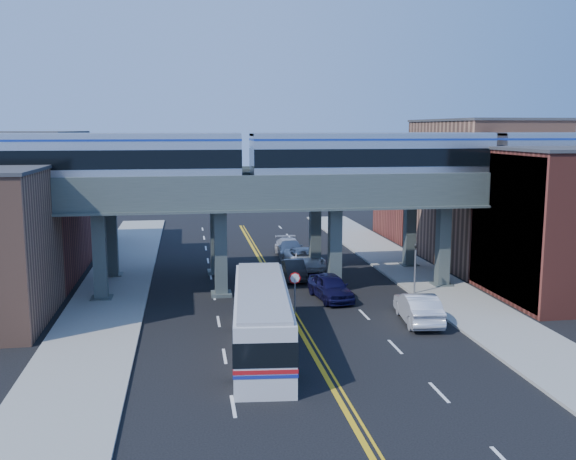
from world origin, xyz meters
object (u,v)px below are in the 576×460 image
(transit_train, at_px, (372,157))
(stop_sign, at_px, (295,286))
(transit_bus, at_px, (262,320))
(car_lane_d, at_px, (289,248))
(car_lane_b, at_px, (294,270))
(traffic_signal, at_px, (415,263))
(car_lane_a, at_px, (330,287))
(car_parked_curb, at_px, (418,308))
(car_lane_c, at_px, (305,258))

(transit_train, distance_m, stop_sign, 11.11)
(transit_bus, relative_size, car_lane_d, 2.32)
(car_lane_b, relative_size, car_lane_d, 0.79)
(transit_train, relative_size, transit_bus, 4.07)
(traffic_signal, height_order, car_lane_d, traffic_signal)
(stop_sign, xyz_separation_m, traffic_signal, (8.90, 3.00, 0.54))
(car_lane_b, xyz_separation_m, car_lane_d, (1.00, 8.59, 0.08))
(transit_bus, relative_size, car_lane_b, 2.93)
(traffic_signal, relative_size, car_lane_d, 0.75)
(transit_train, distance_m, traffic_signal, 7.88)
(car_lane_a, bearing_deg, stop_sign, -142.34)
(transit_train, height_order, transit_bus, transit_train)
(traffic_signal, xyz_separation_m, car_parked_curb, (-1.97, -5.98, -1.41))
(transit_train, height_order, car_lane_a, transit_train)
(car_lane_b, bearing_deg, stop_sign, -97.29)
(transit_bus, height_order, car_lane_b, transit_bus)
(traffic_signal, relative_size, car_parked_curb, 0.76)
(car_parked_curb, bearing_deg, car_lane_a, -49.45)
(car_lane_a, xyz_separation_m, car_parked_curb, (4.00, -5.88, 0.03))
(stop_sign, relative_size, car_parked_curb, 0.49)
(car_lane_c, relative_size, car_parked_curb, 1.06)
(transit_bus, xyz_separation_m, car_parked_curb, (9.77, 3.54, -0.77))
(transit_bus, distance_m, car_lane_b, 16.20)
(stop_sign, distance_m, car_lane_b, 9.25)
(car_lane_b, bearing_deg, transit_train, -38.32)
(car_lane_a, relative_size, car_lane_d, 0.92)
(car_lane_b, height_order, car_lane_c, car_lane_c)
(traffic_signal, distance_m, car_parked_curb, 6.45)
(car_lane_d, bearing_deg, car_lane_a, -87.86)
(stop_sign, distance_m, car_lane_a, 4.22)
(stop_sign, xyz_separation_m, car_lane_d, (2.50, 17.65, -0.96))
(car_lane_a, distance_m, car_lane_c, 9.97)
(transit_bus, height_order, car_lane_d, transit_bus)
(traffic_signal, xyz_separation_m, car_lane_c, (-5.90, 9.87, -1.51))
(stop_sign, height_order, car_parked_curb, stop_sign)
(traffic_signal, xyz_separation_m, car_lane_d, (-6.40, 14.65, -1.50))
(traffic_signal, xyz_separation_m, car_lane_b, (-7.40, 6.06, -1.58))
(car_lane_d, xyz_separation_m, car_parked_curb, (4.44, -20.63, 0.09))
(car_lane_a, height_order, car_lane_b, car_lane_a)
(transit_train, relative_size, car_lane_a, 10.29)
(stop_sign, xyz_separation_m, car_lane_a, (2.93, 2.90, -0.90))
(traffic_signal, relative_size, car_lane_c, 0.72)
(stop_sign, bearing_deg, car_lane_b, 80.60)
(transit_train, xyz_separation_m, car_lane_c, (-3.27, 7.87, -8.66))
(car_lane_a, bearing_deg, car_lane_d, 84.64)
(transit_train, xyz_separation_m, car_lane_d, (-3.77, 12.65, -8.66))
(transit_train, bearing_deg, car_lane_d, 106.59)
(car_lane_a, xyz_separation_m, car_lane_c, (0.06, 9.97, -0.06))
(traffic_signal, distance_m, transit_bus, 15.13)
(traffic_signal, bearing_deg, transit_bus, -140.96)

